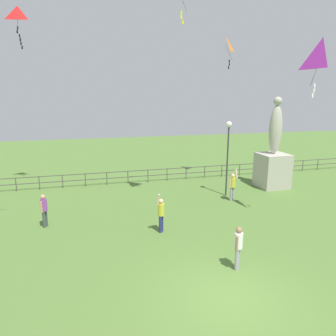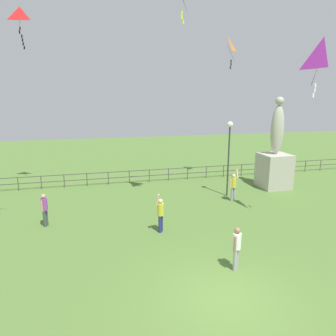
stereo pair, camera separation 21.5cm
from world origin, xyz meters
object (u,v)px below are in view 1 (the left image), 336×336
at_px(statue_monument, 273,161).
at_px(person_2, 238,245).
at_px(person_1, 161,213).
at_px(person_0, 44,208).
at_px(kite_2, 321,55).
at_px(kite_1, 226,46).
at_px(kite_3, 18,16).
at_px(lamppost, 228,143).
at_px(person_4, 233,185).

bearing_deg(statue_monument, person_2, -129.02).
distance_m(statue_monument, person_1, 10.67).
distance_m(person_0, kite_2, 14.65).
height_order(kite_1, kite_3, kite_3).
relative_size(lamppost, kite_1, 2.20).
bearing_deg(kite_3, statue_monument, -12.51).
height_order(person_2, person_4, person_4).
relative_size(statue_monument, person_0, 3.76).
distance_m(statue_monument, kite_3, 18.84).
bearing_deg(person_0, person_4, 6.57).
height_order(statue_monument, kite_1, kite_1).
relative_size(person_2, kite_1, 0.77).
height_order(kite_1, kite_2, kite_1).
xyz_separation_m(person_1, kite_2, (7.13, -0.91, 7.06)).
bearing_deg(person_2, kite_3, 124.92).
xyz_separation_m(kite_1, kite_3, (-13.44, 0.72, 1.31)).
height_order(person_2, kite_3, kite_3).
distance_m(person_1, kite_2, 10.07).
xyz_separation_m(person_0, kite_2, (12.49, -2.92, 7.07)).
bearing_deg(person_2, lamppost, 67.42).
bearing_deg(person_1, person_0, 159.51).
xyz_separation_m(person_0, person_2, (7.35, -5.81, 0.01)).
bearing_deg(person_2, kite_1, 68.47).
height_order(person_1, kite_3, kite_3).
xyz_separation_m(person_1, person_2, (1.99, -3.81, -0.00)).
relative_size(statue_monument, kite_2, 2.44).
bearing_deg(person_0, person_1, -20.49).
distance_m(lamppost, kite_1, 7.46).
height_order(person_0, kite_1, kite_1).
height_order(lamppost, person_4, lamppost).
bearing_deg(person_4, person_2, -114.95).
distance_m(person_4, kite_3, 16.62).
height_order(person_1, kite_1, kite_1).
height_order(person_1, kite_2, kite_2).
distance_m(person_2, kite_1, 15.45).
xyz_separation_m(statue_monument, kite_1, (-2.62, 2.84, 7.87)).
height_order(person_4, kite_1, kite_1).
distance_m(person_0, person_4, 10.70).
bearing_deg(person_0, kite_3, 101.88).
bearing_deg(kite_3, person_2, -55.08).
bearing_deg(person_4, lamppost, 86.00).
xyz_separation_m(person_4, kite_2, (1.86, -4.14, 7.03)).
bearing_deg(kite_1, person_2, -111.53).
bearing_deg(person_4, person_1, -148.46).
distance_m(statue_monument, lamppost, 4.36).
relative_size(person_1, kite_2, 0.75).
height_order(kite_2, kite_3, kite_3).
relative_size(statue_monument, kite_1, 2.88).
bearing_deg(kite_1, person_0, -153.37).
bearing_deg(person_4, statue_monument, 26.04).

